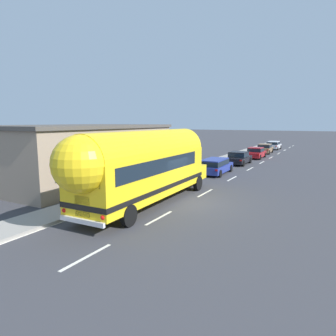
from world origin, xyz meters
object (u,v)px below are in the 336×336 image
object	(u,v)px
car_fourth	(265,148)
car_third	(256,152)
car_lead	(215,165)
car_second	(239,158)
car_fifth	(274,145)
painted_bus	(143,165)

from	to	relation	value
car_fourth	car_third	bearing A→B (deg)	-87.82
car_lead	car_fourth	bearing A→B (deg)	89.69
car_third	car_fourth	world-z (taller)	same
car_second	car_fifth	size ratio (longest dim) A/B	1.01
car_lead	car_second	size ratio (longest dim) A/B	1.09
car_fifth	car_second	bearing A→B (deg)	-90.19
painted_bus	car_lead	size ratio (longest dim) A/B	2.62
car_fourth	painted_bus	bearing A→B (deg)	-89.88
painted_bus	car_third	xyz separation A→B (m)	(0.19, 25.32, -1.57)
car_lead	car_fifth	xyz separation A→B (m)	(0.10, 27.51, -0.01)
car_second	car_third	bearing A→B (deg)	87.02
car_lead	car_fourth	world-z (taller)	same
car_second	car_third	world-z (taller)	same
car_lead	car_third	bearing A→B (deg)	88.45
car_lead	car_fifth	bearing A→B (deg)	89.79
car_lead	car_second	bearing A→B (deg)	89.74
car_third	car_fifth	xyz separation A→B (m)	(-0.27, 13.86, 0.05)
painted_bus	car_fifth	size ratio (longest dim) A/B	2.88
painted_bus	car_third	size ratio (longest dim) A/B	2.86
car_lead	car_fifth	size ratio (longest dim) A/B	1.10
painted_bus	car_fourth	world-z (taller)	painted_bus
painted_bus	car_second	xyz separation A→B (m)	(-0.14, 18.86, -1.57)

